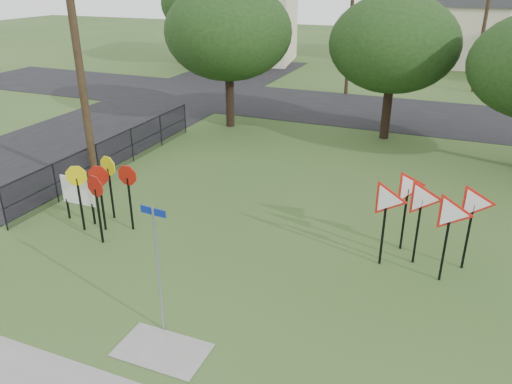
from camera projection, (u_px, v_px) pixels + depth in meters
ground at (212, 291)px, 12.96m from camera, size 140.00×140.00×0.00m
street_left at (92, 133)px, 25.59m from camera, size 8.00×50.00×0.02m
street_far at (363, 110)px, 29.88m from camera, size 60.00×8.00×0.02m
curb_pad at (162, 350)px, 10.93m from camera, size 2.00×1.20×0.02m
street_name_sign at (158, 263)px, 10.87m from camera, size 0.65×0.08×3.13m
stop_sign_cluster at (102, 182)px, 15.40m from camera, size 2.08×1.68×2.21m
yield_sign_cluster at (427, 204)px, 13.42m from camera, size 3.30×1.70×2.58m
info_board at (78, 192)px, 16.20m from camera, size 1.26×0.05×1.57m
utility_pole_main at (78, 48)px, 17.17m from camera, size 3.55×0.33×10.00m
far_pole_a at (351, 23)px, 32.10m from camera, size 1.40×0.24×9.00m
far_pole_b at (484, 26)px, 32.81m from camera, size 1.40×0.24×8.50m
far_pole_c at (268, 13)px, 39.96m from camera, size 1.40×0.24×9.00m
fence_run at (116, 152)px, 20.57m from camera, size 0.05×11.55×1.50m
house_left at (243, 20)px, 45.12m from camera, size 10.58×8.88×7.20m
house_mid at (456, 27)px, 44.14m from camera, size 8.40×8.40×6.20m
tree_near_left at (228, 32)px, 24.93m from camera, size 6.40×6.40×7.27m
tree_near_mid at (394, 44)px, 23.12m from camera, size 6.00×6.00×6.80m
tree_far_left at (202, 4)px, 41.81m from camera, size 6.80×6.80×7.73m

